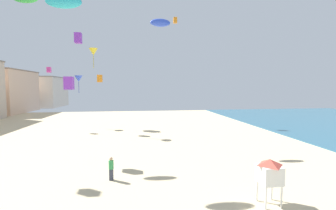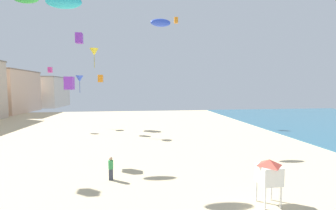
{
  "view_description": "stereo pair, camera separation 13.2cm",
  "coord_description": "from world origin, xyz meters",
  "px_view_note": "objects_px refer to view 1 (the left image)",
  "views": [
    {
      "loc": [
        4.11,
        -3.15,
        6.43
      ],
      "look_at": [
        6.75,
        16.3,
        4.94
      ],
      "focal_mm": 24.12,
      "sensor_mm": 36.0,
      "label": 1
    },
    {
      "loc": [
        4.24,
        -3.17,
        6.43
      ],
      "look_at": [
        6.75,
        16.3,
        4.94
      ],
      "focal_mm": 24.12,
      "sensor_mm": 36.0,
      "label": 2
    }
  ],
  "objects_px": {
    "kite_orange_box": "(175,20)",
    "kite_purple_box": "(69,83)",
    "kite_yellow_delta": "(93,52)",
    "kite_cyan_parafoil": "(64,1)",
    "kite_blue_parafoil": "(160,23)",
    "kite_flyer": "(111,167)",
    "kite_blue_delta": "(79,79)",
    "lifeguard_stand": "(270,172)",
    "kite_purple_box_2": "(78,38)",
    "kite_magenta_box_2": "(49,70)",
    "kite_orange_box_2": "(100,79)"
  },
  "relations": [
    {
      "from": "kite_flyer",
      "to": "kite_blue_parafoil",
      "type": "height_order",
      "value": "kite_blue_parafoil"
    },
    {
      "from": "kite_flyer",
      "to": "kite_purple_box_2",
      "type": "distance_m",
      "value": 30.07
    },
    {
      "from": "kite_purple_box",
      "to": "kite_purple_box_2",
      "type": "height_order",
      "value": "kite_purple_box_2"
    },
    {
      "from": "kite_cyan_parafoil",
      "to": "kite_purple_box_2",
      "type": "xyz_separation_m",
      "value": [
        -4.62,
        22.92,
        2.13
      ]
    },
    {
      "from": "kite_cyan_parafoil",
      "to": "kite_purple_box_2",
      "type": "distance_m",
      "value": 23.48
    },
    {
      "from": "lifeguard_stand",
      "to": "kite_yellow_delta",
      "type": "height_order",
      "value": "kite_yellow_delta"
    },
    {
      "from": "kite_purple_box",
      "to": "kite_orange_box_2",
      "type": "bearing_deg",
      "value": 87.77
    },
    {
      "from": "kite_orange_box_2",
      "to": "lifeguard_stand",
      "type": "bearing_deg",
      "value": -61.18
    },
    {
      "from": "kite_magenta_box_2",
      "to": "lifeguard_stand",
      "type": "bearing_deg",
      "value": -51.6
    },
    {
      "from": "kite_flyer",
      "to": "kite_cyan_parafoil",
      "type": "height_order",
      "value": "kite_cyan_parafoil"
    },
    {
      "from": "kite_flyer",
      "to": "kite_yellow_delta",
      "type": "xyz_separation_m",
      "value": [
        -4.27,
        17.81,
        10.61
      ]
    },
    {
      "from": "kite_orange_box",
      "to": "kite_purple_box",
      "type": "bearing_deg",
      "value": -122.95
    },
    {
      "from": "kite_flyer",
      "to": "kite_orange_box",
      "type": "bearing_deg",
      "value": 73.15
    },
    {
      "from": "lifeguard_stand",
      "to": "kite_blue_parafoil",
      "type": "distance_m",
      "value": 18.65
    },
    {
      "from": "lifeguard_stand",
      "to": "kite_yellow_delta",
      "type": "xyz_separation_m",
      "value": [
        -13.28,
        22.33,
        9.69
      ]
    },
    {
      "from": "kite_orange_box",
      "to": "kite_orange_box_2",
      "type": "distance_m",
      "value": 17.32
    },
    {
      "from": "kite_orange_box_2",
      "to": "kite_blue_delta",
      "type": "bearing_deg",
      "value": 130.2
    },
    {
      "from": "kite_blue_delta",
      "to": "kite_orange_box",
      "type": "xyz_separation_m",
      "value": [
        16.34,
        1.38,
        10.43
      ]
    },
    {
      "from": "kite_blue_parafoil",
      "to": "kite_purple_box_2",
      "type": "bearing_deg",
      "value": 127.94
    },
    {
      "from": "kite_purple_box",
      "to": "kite_yellow_delta",
      "type": "relative_size",
      "value": 0.41
    },
    {
      "from": "kite_flyer",
      "to": "kite_purple_box_2",
      "type": "height_order",
      "value": "kite_purple_box_2"
    },
    {
      "from": "kite_magenta_box_2",
      "to": "kite_blue_parafoil",
      "type": "xyz_separation_m",
      "value": [
        16.05,
        -12.26,
        4.28
      ]
    },
    {
      "from": "kite_yellow_delta",
      "to": "kite_orange_box",
      "type": "height_order",
      "value": "kite_orange_box"
    },
    {
      "from": "kite_flyer",
      "to": "kite_blue_delta",
      "type": "xyz_separation_m",
      "value": [
        -7.72,
        23.24,
        7.04
      ]
    },
    {
      "from": "kite_orange_box_2",
      "to": "kite_blue_parafoil",
      "type": "distance_m",
      "value": 13.3
    },
    {
      "from": "kite_orange_box_2",
      "to": "kite_magenta_box_2",
      "type": "bearing_deg",
      "value": 158.15
    },
    {
      "from": "kite_purple_box_2",
      "to": "kite_blue_parafoil",
      "type": "relative_size",
      "value": 0.79
    },
    {
      "from": "kite_purple_box_2",
      "to": "kite_orange_box",
      "type": "bearing_deg",
      "value": -2.43
    },
    {
      "from": "kite_orange_box",
      "to": "kite_blue_parafoil",
      "type": "relative_size",
      "value": 0.45
    },
    {
      "from": "kite_magenta_box_2",
      "to": "kite_purple_box_2",
      "type": "xyz_separation_m",
      "value": [
        3.54,
        3.78,
        5.72
      ]
    },
    {
      "from": "kite_purple_box",
      "to": "kite_blue_parafoil",
      "type": "height_order",
      "value": "kite_blue_parafoil"
    },
    {
      "from": "kite_blue_delta",
      "to": "kite_yellow_delta",
      "type": "xyz_separation_m",
      "value": [
        3.45,
        -5.43,
        3.58
      ]
    },
    {
      "from": "kite_blue_delta",
      "to": "kite_purple_box_2",
      "type": "bearing_deg",
      "value": 100.46
    },
    {
      "from": "kite_blue_delta",
      "to": "kite_purple_box",
      "type": "bearing_deg",
      "value": -78.61
    },
    {
      "from": "kite_magenta_box_2",
      "to": "kite_purple_box",
      "type": "bearing_deg",
      "value": -65.28
    },
    {
      "from": "kite_purple_box_2",
      "to": "kite_blue_parafoil",
      "type": "bearing_deg",
      "value": -52.06
    },
    {
      "from": "kite_blue_delta",
      "to": "kite_purple_box_2",
      "type": "relative_size",
      "value": 1.65
    },
    {
      "from": "lifeguard_stand",
      "to": "kite_yellow_delta",
      "type": "distance_m",
      "value": 27.73
    },
    {
      "from": "kite_purple_box",
      "to": "kite_blue_delta",
      "type": "bearing_deg",
      "value": 101.39
    },
    {
      "from": "kite_yellow_delta",
      "to": "kite_cyan_parafoil",
      "type": "relative_size",
      "value": 1.05
    },
    {
      "from": "kite_yellow_delta",
      "to": "kite_cyan_parafoil",
      "type": "xyz_separation_m",
      "value": [
        0.78,
        -15.41,
        1.29
      ]
    },
    {
      "from": "kite_blue_delta",
      "to": "kite_cyan_parafoil",
      "type": "bearing_deg",
      "value": -78.51
    },
    {
      "from": "kite_orange_box_2",
      "to": "kite_flyer",
      "type": "bearing_deg",
      "value": -79.03
    },
    {
      "from": "kite_cyan_parafoil",
      "to": "kite_purple_box_2",
      "type": "height_order",
      "value": "kite_purple_box_2"
    },
    {
      "from": "kite_purple_box",
      "to": "kite_blue_delta",
      "type": "relative_size",
      "value": 0.4
    },
    {
      "from": "kite_flyer",
      "to": "kite_blue_delta",
      "type": "relative_size",
      "value": 0.57
    },
    {
      "from": "kite_blue_delta",
      "to": "kite_orange_box_2",
      "type": "xyz_separation_m",
      "value": [
        4.18,
        -4.94,
        -0.16
      ]
    },
    {
      "from": "kite_purple_box",
      "to": "kite_cyan_parafoil",
      "type": "distance_m",
      "value": 6.57
    },
    {
      "from": "kite_purple_box",
      "to": "kite_blue_parafoil",
      "type": "xyz_separation_m",
      "value": [
        8.46,
        4.22,
        6.66
      ]
    },
    {
      "from": "lifeguard_stand",
      "to": "kite_magenta_box_2",
      "type": "height_order",
      "value": "kite_magenta_box_2"
    }
  ]
}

